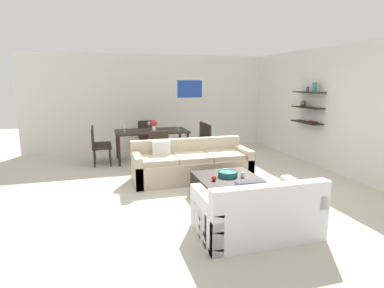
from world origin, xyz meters
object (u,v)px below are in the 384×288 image
at_px(loveseat_white, 257,213).
at_px(wine_glass_head, 149,123).
at_px(dining_chair_right_near, 203,139).
at_px(apple_on_coffee_table, 214,178).
at_px(sofa_beige, 191,165).
at_px(dining_chair_foot, 158,147).
at_px(wine_glass_left_far, 124,126).
at_px(dining_chair_right_far, 199,136).
at_px(dining_table, 152,133).
at_px(wine_glass_foot, 154,129).
at_px(dining_chair_left_near, 98,145).
at_px(dining_chair_left_far, 98,141).
at_px(dining_chair_head, 147,135).
at_px(centerpiece_vase, 154,124).
at_px(wine_glass_right_far, 176,125).
at_px(wine_glass_left_near, 124,127).
at_px(wine_glass_right_near, 178,125).
at_px(decorative_bowl, 228,173).
at_px(candle_jar, 243,175).

xyz_separation_m(loveseat_white, wine_glass_head, (-0.68, 4.75, 0.58)).
height_order(dining_chair_right_near, wine_glass_head, wine_glass_head).
distance_m(apple_on_coffee_table, wine_glass_head, 3.64).
distance_m(sofa_beige, dining_chair_foot, 1.09).
bearing_deg(loveseat_white, wine_glass_left_far, 106.74).
bearing_deg(dining_chair_right_far, wine_glass_head, 171.29).
bearing_deg(dining_table, wine_glass_foot, -90.00).
bearing_deg(dining_chair_left_near, dining_chair_foot, -27.19).
height_order(dining_chair_right_near, dining_chair_right_far, same).
height_order(dining_chair_left_far, wine_glass_left_far, wine_glass_left_far).
height_order(apple_on_coffee_table, wine_glass_foot, wine_glass_foot).
relative_size(dining_chair_head, dining_chair_right_far, 1.00).
bearing_deg(wine_glass_foot, dining_table, 90.00).
bearing_deg(dining_table, dining_chair_foot, -90.00).
relative_size(dining_chair_right_far, wine_glass_left_far, 4.88).
distance_m(loveseat_white, dining_chair_right_far, 4.60).
xyz_separation_m(dining_chair_left_far, centerpiece_vase, (1.35, -0.24, 0.40)).
bearing_deg(wine_glass_right_far, wine_glass_left_near, -170.07).
relative_size(dining_chair_left_far, wine_glass_right_near, 5.41).
distance_m(dining_chair_right_near, wine_glass_head, 1.48).
bearing_deg(wine_glass_left_near, dining_chair_right_near, -2.78).
distance_m(dining_chair_head, wine_glass_left_far, 1.08).
height_order(dining_chair_head, dining_chair_left_near, same).
distance_m(dining_chair_foot, wine_glass_foot, 0.58).
xyz_separation_m(dining_chair_right_near, wine_glass_right_far, (-0.63, 0.33, 0.35)).
bearing_deg(wine_glass_left_far, sofa_beige, -58.63).
bearing_deg(wine_glass_left_far, dining_chair_foot, -56.21).
distance_m(dining_chair_right_near, centerpiece_vase, 1.31).
bearing_deg(decorative_bowl, dining_chair_head, 101.96).
height_order(sofa_beige, dining_chair_left_near, dining_chair_left_near).
bearing_deg(candle_jar, decorative_bowl, 152.32).
bearing_deg(wine_glass_foot, wine_glass_right_near, 23.83).
xyz_separation_m(dining_chair_right_near, wine_glass_left_far, (-1.96, 0.33, 0.37)).
height_order(loveseat_white, dining_chair_head, dining_chair_head).
relative_size(decorative_bowl, candle_jar, 4.11).
distance_m(wine_glass_foot, wine_glass_left_far, 0.85).
xyz_separation_m(dining_chair_right_far, wine_glass_left_near, (-1.96, -0.33, 0.37)).
distance_m(wine_glass_left_near, wine_glass_right_near, 1.33).
bearing_deg(candle_jar, wine_glass_right_near, 97.12).
bearing_deg(wine_glass_right_near, wine_glass_left_near, -180.00).
height_order(dining_chair_left_near, wine_glass_left_near, wine_glass_left_near).
distance_m(wine_glass_right_far, centerpiece_vase, 0.63).
bearing_deg(dining_table, wine_glass_left_near, -170.07).
height_order(dining_table, dining_chair_head, dining_chair_head).
distance_m(candle_jar, dining_chair_left_far, 4.06).
height_order(wine_glass_foot, wine_glass_head, wine_glass_head).
bearing_deg(dining_chair_left_far, loveseat_white, -66.59).
height_order(sofa_beige, wine_glass_right_near, wine_glass_right_near).
distance_m(wine_glass_right_near, centerpiece_vase, 0.61).
distance_m(dining_chair_foot, wine_glass_head, 1.34).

